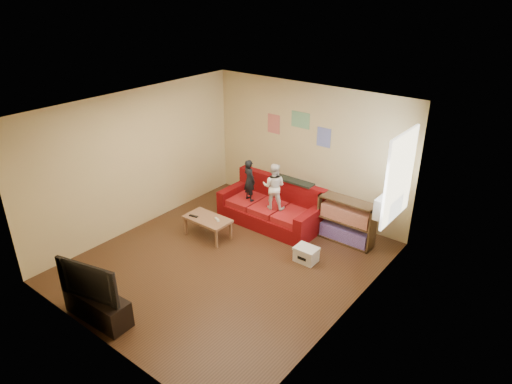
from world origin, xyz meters
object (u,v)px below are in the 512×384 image
Objects in this scene: coffee_table at (208,221)px; file_box at (306,254)px; child_b at (274,186)px; sofa at (272,209)px; child_a at (249,180)px; bookshelf at (346,223)px; tv_stand at (98,306)px; television at (93,278)px.

file_box is at bearing 12.88° from coffee_table.
sofa is at bearing -71.29° from child_b.
child_b is (0.60, 0.00, 0.03)m from child_a.
sofa is 1.53m from bookshelf.
bookshelf reaches higher than tv_stand.
file_box is at bearing -101.53° from bookshelf.
television is (-0.42, -3.72, -0.19)m from child_b.
sofa reaches higher than file_box.
child_b is 1.51m from file_box.
television is (0.18, -3.72, -0.16)m from child_a.
child_b is 3.75m from television.
child_a is at bearing 79.08° from television.
sofa is at bearing 149.05° from file_box.
sofa reaches higher than tv_stand.
tv_stand is (-0.42, -3.72, -0.69)m from child_b.
coffee_table is 0.83× the size of bookshelf.
sofa is 2.22× the size of child_b.
bookshelf is 0.98× the size of tv_stand.
sofa is 1.87× the size of tv_stand.
child_a is 0.60m from child_b.
sofa is 0.74m from child_a.
child_a reaches higher than sofa.
file_box is 3.49m from tv_stand.
bookshelf is at bearing 52.89° from television.
tv_stand is at bearing -116.88° from file_box.
television is at bearing 109.59° from child_a.
child_b is at bearing -49.00° from sofa.
child_a is 2.06m from bookshelf.
bookshelf is at bearing -151.54° from child_a.
child_a is at bearing -168.33° from bookshelf.
child_a reaches higher than television.
coffee_table is at bearing 97.67° from child_a.
tv_stand is (0.18, -3.72, -0.65)m from child_a.
sofa is 1.37m from coffee_table.
child_b is 1.42m from coffee_table.
child_a reaches higher than tv_stand.
coffee_table is (-0.77, -1.05, -0.55)m from child_b.
television reaches higher than file_box.
file_box is at bearing 49.38° from television.
television is (-1.78, -4.13, 0.32)m from bookshelf.
sofa is 0.63m from child_b.
file_box is at bearing -30.95° from sofa.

